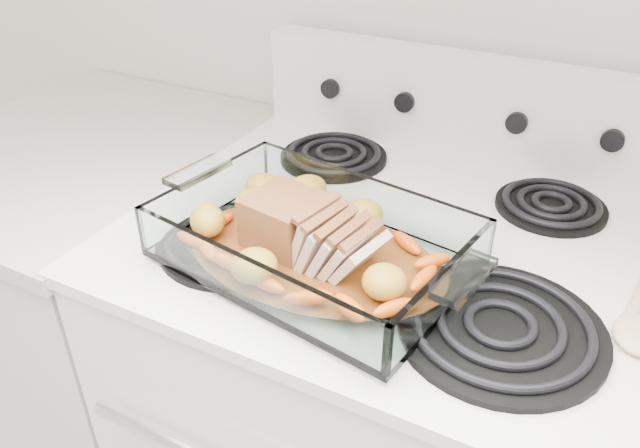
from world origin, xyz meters
The scene contains 5 objects.
electric_range centered at (0.00, 1.66, 0.48)m, with size 0.78×0.70×1.12m.
counter_left centered at (-0.67, 1.66, 0.47)m, with size 0.58×0.68×0.93m.
baking_dish centered at (-0.07, 1.51, 0.96)m, with size 0.39×0.26×0.08m.
pork_roast centered at (-0.09, 1.51, 0.99)m, with size 0.19×0.09×0.08m.
roast_vegetables centered at (-0.07, 1.55, 0.97)m, with size 0.37×0.20×0.05m.
Camera 1 is at (0.26, 0.90, 1.44)m, focal length 35.00 mm.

